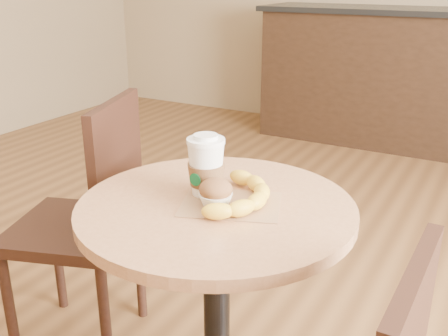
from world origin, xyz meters
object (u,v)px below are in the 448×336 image
object	(u,v)px
cafe_table	(217,280)
chair_left	(89,218)
coffee_cup	(206,168)
banana	(240,195)
muffin	(216,194)

from	to	relation	value
cafe_table	chair_left	distance (m)	0.62
coffee_cup	banana	world-z (taller)	coffee_cup
cafe_table	muffin	bearing A→B (deg)	-61.53
chair_left	banana	xyz separation A→B (m)	(0.65, -0.13, 0.27)
muffin	banana	bearing A→B (deg)	54.03
chair_left	muffin	bearing A→B (deg)	54.40
chair_left	coffee_cup	xyz separation A→B (m)	(0.54, -0.12, 0.32)
cafe_table	coffee_cup	world-z (taller)	coffee_cup
cafe_table	muffin	world-z (taller)	muffin
coffee_cup	banana	bearing A→B (deg)	-0.48
muffin	cafe_table	bearing A→B (deg)	118.47
cafe_table	banana	size ratio (longest dim) A/B	2.60
cafe_table	coffee_cup	bearing A→B (deg)	144.20
cafe_table	banana	xyz separation A→B (m)	(0.05, 0.03, 0.24)
chair_left	muffin	size ratio (longest dim) A/B	11.06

